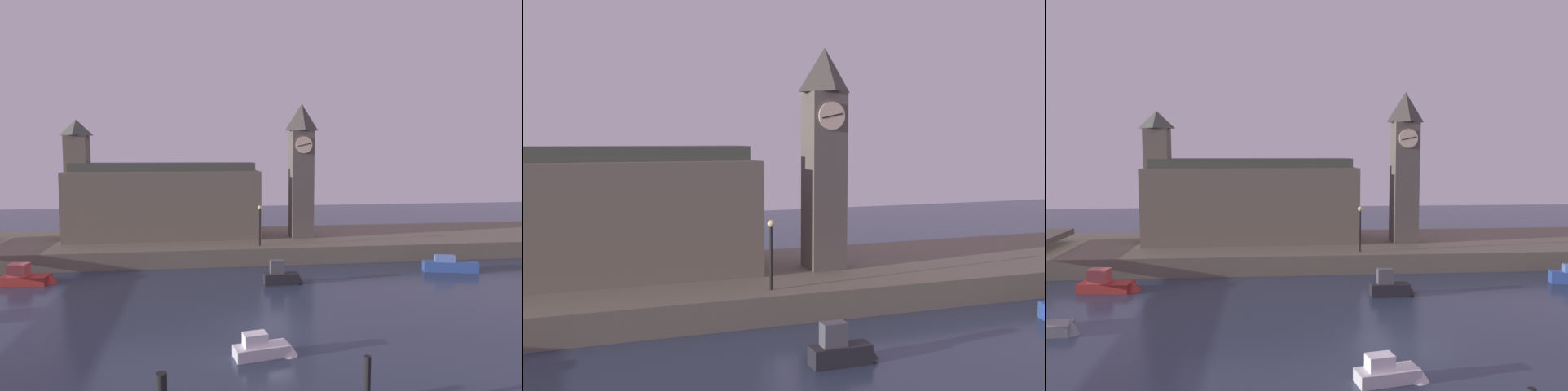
{
  "view_description": "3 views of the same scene",
  "coord_description": "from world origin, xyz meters",
  "views": [
    {
      "loc": [
        -3.81,
        -24.65,
        9.53
      ],
      "look_at": [
        1.48,
        15.19,
        5.94
      ],
      "focal_mm": 32.18,
      "sensor_mm": 36.0,
      "label": 1
    },
    {
      "loc": [
        -8.0,
        -13.54,
        9.11
      ],
      "look_at": [
        2.79,
        17.35,
        6.06
      ],
      "focal_mm": 42.29,
      "sensor_mm": 36.0,
      "label": 2
    },
    {
      "loc": [
        -5.82,
        -23.11,
        9.44
      ],
      "look_at": [
        -2.8,
        14.39,
        6.02
      ],
      "focal_mm": 34.85,
      "sensor_mm": 36.0,
      "label": 3
    }
  ],
  "objects": [
    {
      "name": "clock_tower",
      "position": [
        5.97,
        19.37,
        8.11
      ],
      "size": [
        2.28,
        2.33,
        12.78
      ],
      "color": "#5B544C",
      "rests_on": "far_embankment"
    },
    {
      "name": "streetlamp",
      "position": [
        1.4,
        15.34,
        3.74
      ],
      "size": [
        0.36,
        0.36,
        3.54
      ],
      "color": "black",
      "rests_on": "far_embankment"
    },
    {
      "name": "ground_plane",
      "position": [
        0.0,
        0.0,
        0.0
      ],
      "size": [
        120.0,
        120.0,
        0.0
      ],
      "primitive_type": "plane",
      "color": "#2D384C"
    },
    {
      "name": "parliament_hall",
      "position": [
        -7.58,
        20.84,
        5.08
      ],
      "size": [
        18.08,
        5.32,
        11.2
      ],
      "color": "#6B6051",
      "rests_on": "far_embankment"
    },
    {
      "name": "boat_dinghy_red",
      "position": [
        -16.21,
        10.9,
        0.48
      ],
      "size": [
        4.21,
        1.85,
        1.62
      ],
      "color": "maroon",
      "rests_on": "ground"
    },
    {
      "name": "boat_ferry_white",
      "position": [
        -0.75,
        -3.62,
        0.39
      ],
      "size": [
        3.2,
        1.47,
        1.18
      ],
      "color": "silver",
      "rests_on": "ground"
    },
    {
      "name": "boat_barge_dark",
      "position": [
        2.19,
        8.4,
        0.6
      ],
      "size": [
        2.93,
        0.91,
        1.78
      ],
      "color": "#232328",
      "rests_on": "ground"
    },
    {
      "name": "far_embankment",
      "position": [
        0.0,
        20.0,
        0.75
      ],
      "size": [
        70.0,
        12.0,
        1.5
      ],
      "primitive_type": "cube",
      "color": "#6B6051",
      "rests_on": "ground"
    }
  ]
}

